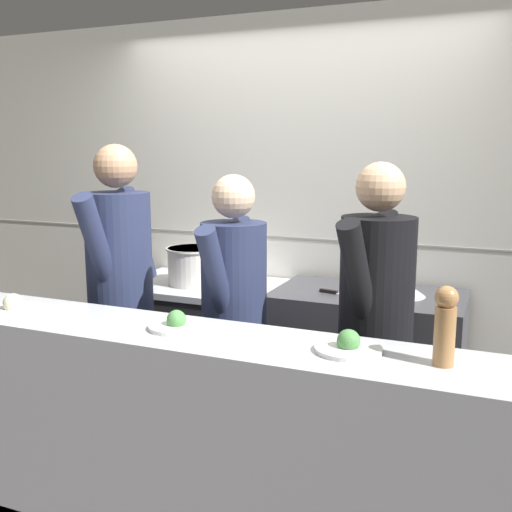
% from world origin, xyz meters
% --- Properties ---
extents(ground_plane, '(14.00, 14.00, 0.00)m').
position_xyz_m(ground_plane, '(0.00, 0.00, 0.00)').
color(ground_plane, '#383333').
extents(wall_back_tiled, '(8.00, 0.06, 2.60)m').
position_xyz_m(wall_back_tiled, '(0.00, 1.33, 1.30)').
color(wall_back_tiled, silver).
rests_on(wall_back_tiled, ground_plane).
extents(oven_range, '(1.01, 0.71, 0.87)m').
position_xyz_m(oven_range, '(-0.53, 0.93, 0.44)').
color(oven_range, '#232326').
rests_on(oven_range, ground_plane).
extents(prep_counter, '(1.09, 0.65, 0.91)m').
position_xyz_m(prep_counter, '(0.58, 0.92, 0.45)').
color(prep_counter, '#38383D').
rests_on(prep_counter, ground_plane).
extents(pass_counter, '(2.73, 0.45, 0.99)m').
position_xyz_m(pass_counter, '(0.05, -0.35, 0.49)').
color(pass_counter, '#B7BABF').
rests_on(pass_counter, ground_plane).
extents(stock_pot, '(0.35, 0.35, 0.24)m').
position_xyz_m(stock_pot, '(-0.55, 0.89, 1.00)').
color(stock_pot, beige).
rests_on(stock_pot, oven_range).
extents(mixing_bowl_steel, '(0.26, 0.26, 0.09)m').
position_xyz_m(mixing_bowl_steel, '(0.77, 0.93, 0.96)').
color(mixing_bowl_steel, '#B7BABF').
rests_on(mixing_bowl_steel, prep_counter).
extents(chefs_knife, '(0.38, 0.10, 0.02)m').
position_xyz_m(chefs_knife, '(0.46, 0.81, 0.92)').
color(chefs_knife, '#B7BABF').
rests_on(chefs_knife, prep_counter).
extents(plated_dish_main, '(0.27, 0.27, 0.09)m').
position_xyz_m(plated_dish_main, '(-0.81, -0.39, 1.01)').
color(plated_dish_main, white).
rests_on(plated_dish_main, pass_counter).
extents(plated_dish_appetiser, '(0.24, 0.24, 0.08)m').
position_xyz_m(plated_dish_appetiser, '(0.03, -0.32, 1.01)').
color(plated_dish_appetiser, white).
rests_on(plated_dish_appetiser, pass_counter).
extents(plated_dish_dessert, '(0.26, 0.26, 0.09)m').
position_xyz_m(plated_dish_dessert, '(0.77, -0.32, 1.01)').
color(plated_dish_dessert, white).
rests_on(plated_dish_dessert, pass_counter).
extents(pepper_mill, '(0.08, 0.08, 0.29)m').
position_xyz_m(pepper_mill, '(1.12, -0.33, 1.14)').
color(pepper_mill, '#AD7A47').
rests_on(pepper_mill, pass_counter).
extents(chef_head_cook, '(0.40, 0.77, 1.76)m').
position_xyz_m(chef_head_cook, '(-0.66, 0.24, 0.98)').
color(chef_head_cook, black).
rests_on(chef_head_cook, ground_plane).
extents(chef_sous, '(0.33, 0.70, 1.62)m').
position_xyz_m(chef_sous, '(0.05, 0.20, 0.90)').
color(chef_sous, black).
rests_on(chef_sous, ground_plane).
extents(chef_line, '(0.41, 0.74, 1.68)m').
position_xyz_m(chef_line, '(0.76, 0.24, 0.94)').
color(chef_line, black).
rests_on(chef_line, ground_plane).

